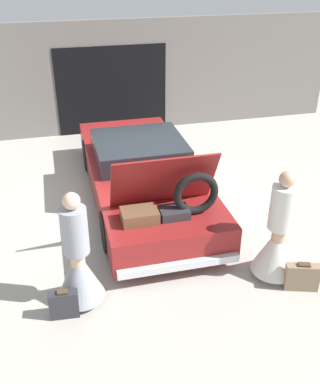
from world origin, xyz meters
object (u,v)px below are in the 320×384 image
person_right (278,241)px  person_left (78,265)px  suitcase_beside_right_person (302,277)px  car (143,174)px  suitcase_beside_left_person (64,304)px

person_right → person_left: bearing=82.5°
person_right → suitcase_beside_right_person: person_right is taller
car → suitcase_beside_left_person: 3.32m
person_right → suitcase_beside_left_person: size_ratio=3.98×
car → person_left: 2.95m
car → person_right: (1.43, -2.71, 0.07)m
person_left → suitcase_beside_right_person: size_ratio=3.42×
car → person_right: size_ratio=2.94×
person_right → suitcase_beside_right_person: size_ratio=3.43×
person_right → suitcase_beside_left_person: person_right is taller
person_right → suitcase_beside_left_person: 3.13m
car → person_left: person_left is taller
suitcase_beside_right_person → car: bearing=118.1°
person_right → car: bearing=22.8°
car → person_left: bearing=-119.0°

